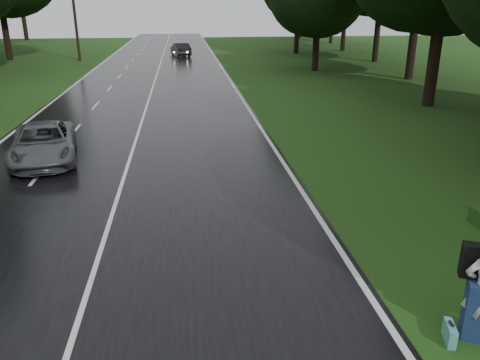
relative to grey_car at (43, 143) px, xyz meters
name	(u,v)px	position (x,y,z in m)	size (l,w,h in m)	color
ground	(86,300)	(3.18, -9.54, -0.72)	(160.00, 160.00, 0.00)	#204614
road	(147,105)	(3.18, 10.46, -0.70)	(12.00, 140.00, 0.04)	black
lane_center	(147,104)	(3.18, 10.46, -0.68)	(0.12, 140.00, 0.01)	silver
grey_car	(43,143)	(0.00, 0.00, 0.00)	(2.27, 4.93, 1.37)	#515356
far_car	(181,49)	(5.23, 38.13, 0.03)	(1.52, 4.36, 1.44)	black
suitcase	(450,333)	(9.88, -11.62, -0.55)	(0.14, 0.49, 0.35)	#53A2A1
utility_pole_far	(80,61)	(-5.32, 34.78, -0.72)	(1.80, 0.28, 10.22)	black
tree_left_f	(10,60)	(-12.81, 36.27, -0.72)	(10.82, 10.82, 16.90)	black
tree_right_d	(428,105)	(19.69, 8.34, -0.72)	(9.63, 9.63, 15.05)	black
tree_right_e	(315,70)	(17.20, 24.47, -0.72)	(7.25, 7.25, 11.33)	black
tree_right_f	(296,53)	(19.01, 39.72, -0.72)	(8.83, 8.83, 13.80)	black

